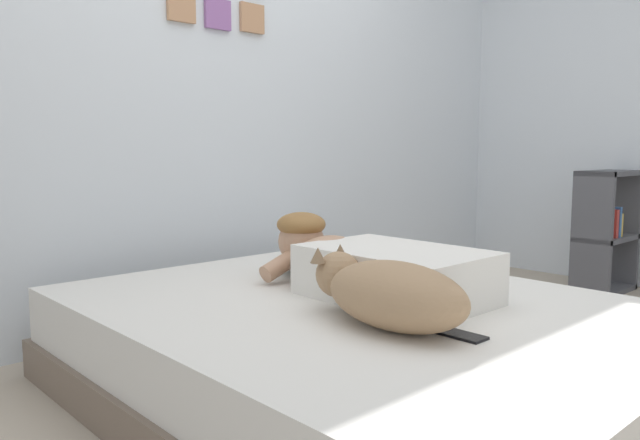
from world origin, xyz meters
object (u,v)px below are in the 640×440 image
Objects in this scene: bed at (360,351)px; cell_phone at (461,335)px; coffee_cup at (325,266)px; dog at (388,292)px; person_lying at (366,264)px; pillow at (324,257)px; bookshelf at (605,230)px.

bed is 14.80× the size of cell_phone.
dog is at bearing -119.84° from coffee_cup.
cell_phone is (-0.08, -0.47, 0.18)m from bed.
coffee_cup is 0.89× the size of cell_phone.
person_lying reaches higher than coffee_cup.
bookshelf is at bearing -11.32° from pillow.
person_lying is (0.12, 0.08, 0.28)m from bed.
bed is 2.76× the size of bookshelf.
coffee_cup is at bearing -130.65° from pillow.
bed is 0.51m from cell_phone.
pillow is 0.90× the size of dog.
bed is 3.98× the size of pillow.
dog is at bearing -121.46° from bed.
bed is 2.25× the size of person_lying.
bed is at bearing 58.54° from dog.
pillow is 2.03m from bookshelf.
coffee_cup reaches higher than bed.
bookshelf is (2.18, 0.02, -0.07)m from person_lying.
cell_phone is 0.19× the size of bookshelf.
bed is 3.60× the size of dog.
bookshelf is (2.06, -0.31, -0.01)m from coffee_cup.
person_lying is at bearing 69.95° from cell_phone.
bookshelf is at bearing 2.55° from bed.
coffee_cup is at bearing 61.23° from bed.
bookshelf is (2.29, 0.10, 0.21)m from bed.
person_lying is 2.18m from bookshelf.
bed is at bearing -145.67° from person_lying.
dog is 4.60× the size of coffee_cup.
dog is 2.48m from bookshelf.
bookshelf reaches higher than bed.
bed is 0.32m from person_lying.
person_lying reaches higher than cell_phone.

